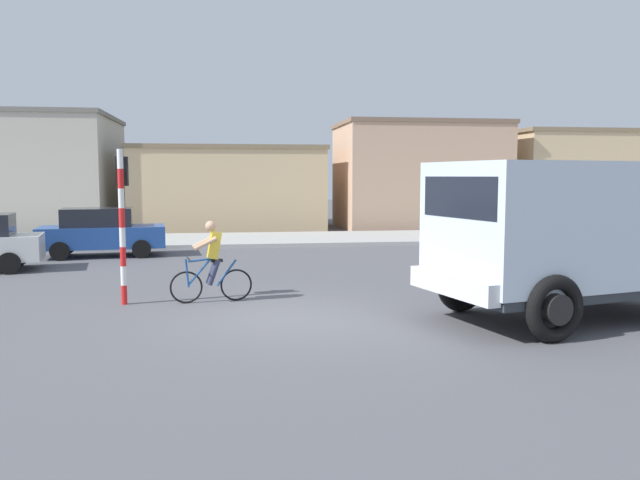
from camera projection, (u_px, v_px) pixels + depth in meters
name	position (u px, v px, depth m)	size (l,w,h in m)	color
ground_plane	(284.00, 317.00, 12.13)	(120.00, 120.00, 0.00)	#56565B
sidewalk_far	(252.00, 240.00, 26.07)	(80.00, 5.00, 0.16)	#ADADA8
truck_foreground	(575.00, 229.00, 11.86)	(5.84, 3.73, 2.90)	silver
cyclist	(212.00, 261.00, 13.48)	(1.72, 0.54, 1.72)	black
traffic_light_pole	(122.00, 205.00, 13.19)	(0.24, 0.43, 3.20)	red
car_red_near	(101.00, 232.00, 21.21)	(4.17, 2.22, 1.60)	#234C9E
building_corner_left	(15.00, 173.00, 31.61)	(9.59, 7.98, 5.64)	#B2AD9E
building_mid_block	(228.00, 187.00, 33.59)	(9.54, 7.83, 4.13)	#D1B284
building_corner_right	(419.00, 175.00, 33.13)	(8.25, 5.69, 5.38)	tan
building_set_back	(605.00, 178.00, 35.51)	(11.95, 6.39, 5.06)	#D1B284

